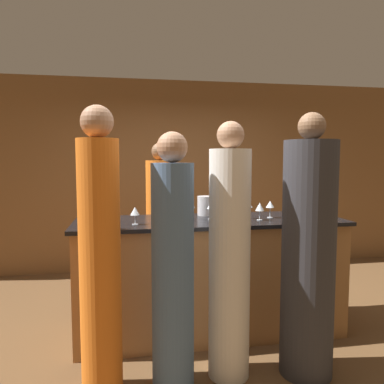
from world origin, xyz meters
The scene contains 19 objects.
ground_plane centered at (0.00, 0.00, 0.00)m, with size 14.00×14.00×0.00m, color brown.
back_wall centered at (0.00, 2.18, 1.40)m, with size 8.00×0.06×2.80m.
bar_counter centered at (0.00, 0.00, 0.54)m, with size 2.49×0.80×1.08m.
bartender centered at (-0.39, 0.81, 0.85)m, with size 0.33×0.33×1.83m.
guest_0 centered at (0.57, -0.82, 0.92)m, with size 0.40×0.40×1.99m.
guest_1 centered at (-0.96, -0.79, 0.96)m, with size 0.28×0.28×2.00m.
guest_2 centered at (-0.02, -0.74, 0.90)m, with size 0.31×0.31×1.92m.
guest_3 centered at (-0.45, -0.79, 0.87)m, with size 0.30×0.30×1.84m.
wine_bottle_0 centered at (-0.97, -0.34, 1.19)m, with size 0.07×0.07×0.28m.
wine_bottle_1 centered at (0.80, -0.06, 1.20)m, with size 0.07×0.07×0.29m.
ice_bucket centered at (0.01, 0.25, 1.18)m, with size 0.16×0.16×0.19m.
wine_glass_0 centered at (-0.70, -0.17, 1.20)m, with size 0.08×0.08×0.15m.
wine_glass_1 centered at (-0.18, 0.01, 1.22)m, with size 0.07×0.07×0.19m.
wine_glass_2 centered at (0.36, -0.03, 1.22)m, with size 0.08×0.08×0.17m.
wine_glass_3 centered at (0.44, -0.13, 1.20)m, with size 0.08×0.08×0.16m.
wine_glass_4 centered at (0.01, 0.00, 1.21)m, with size 0.07×0.07×0.17m.
wine_glass_5 centered at (0.59, -0.01, 1.21)m, with size 0.08×0.08×0.16m.
wine_glass_6 centered at (0.18, -0.24, 1.21)m, with size 0.06×0.06×0.16m.
wine_glass_7 centered at (-0.01, -0.20, 1.19)m, with size 0.07×0.07×0.15m.
Camera 1 is at (-0.77, -3.38, 1.64)m, focal length 35.00 mm.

